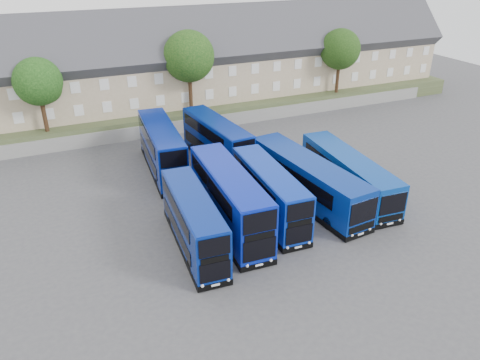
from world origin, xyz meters
name	(u,v)px	position (x,y,z in m)	size (l,w,h in m)	color
ground	(277,239)	(0.00, 0.00, 0.00)	(120.00, 120.00, 0.00)	#424247
retaining_wall	(180,127)	(0.00, 24.00, 0.75)	(70.00, 0.40, 1.50)	slate
earth_bank	(157,101)	(0.00, 34.00, 1.00)	(80.00, 20.00, 2.00)	#404929
terrace_row	(209,60)	(6.00, 30.00, 6.60)	(66.00, 10.40, 11.20)	tan
dd_front_left	(194,223)	(-5.87, 1.55, 1.97)	(3.01, 10.25, 4.02)	navy
dd_front_mid	(229,201)	(-2.54, 3.01, 2.26)	(3.22, 11.68, 4.60)	#091FA8
dd_front_right	(269,194)	(0.87, 3.14, 2.02)	(2.93, 10.45, 4.11)	#092BA7
dd_rear_left	(162,150)	(-4.48, 14.76, 2.21)	(3.49, 11.46, 4.49)	navy
dd_rear_right	(217,142)	(0.99, 14.65, 2.10)	(3.52, 10.97, 4.28)	navy
coach_east_a	(307,181)	(5.01, 4.27, 1.81)	(4.09, 13.65, 3.68)	navy
coach_east_b	(348,175)	(8.98, 4.06, 1.67)	(3.46, 12.59, 3.40)	#083894
tree_west	(40,83)	(-13.85, 25.10, 7.05)	(4.80, 4.80, 7.65)	#382314
tree_mid	(190,58)	(2.15, 25.60, 8.07)	(5.76, 5.76, 9.18)	#382314
tree_east	(341,51)	(22.15, 25.10, 7.39)	(5.12, 5.12, 8.16)	#382314
tree_far	(347,36)	(28.15, 32.10, 7.73)	(5.44, 5.44, 8.67)	#382314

